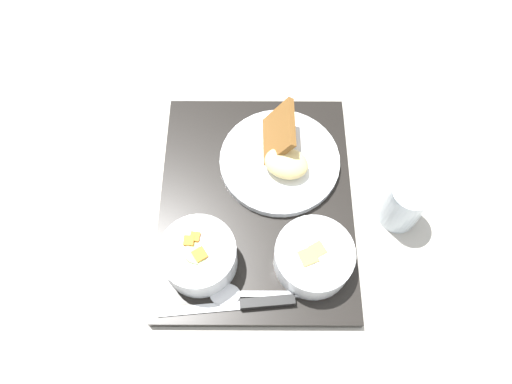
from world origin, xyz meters
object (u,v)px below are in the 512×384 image
(bowl_salad, at_px, (199,255))
(glass_water, at_px, (403,205))
(plate_main, at_px, (280,158))
(knife, at_px, (252,304))
(spoon, at_px, (245,294))
(bowl_soup, at_px, (314,257))

(bowl_salad, distance_m, glass_water, 0.34)
(plate_main, xyz_separation_m, glass_water, (-0.07, -0.21, 0.01))
(knife, bearing_deg, spoon, -55.96)
(bowl_salad, height_order, spoon, bowl_salad)
(bowl_soup, bearing_deg, plate_main, 21.97)
(plate_main, xyz_separation_m, knife, (-0.25, 0.01, -0.01))
(bowl_soup, bearing_deg, bowl_salad, 97.54)
(bowl_salad, relative_size, plate_main, 0.56)
(bowl_soup, xyz_separation_m, glass_water, (0.11, -0.14, -0.01))
(bowl_salad, xyz_separation_m, glass_water, (0.13, -0.31, -0.01))
(plate_main, bearing_deg, bowl_salad, 152.30)
(bowl_salad, xyz_separation_m, knife, (-0.06, -0.09, -0.03))
(plate_main, relative_size, spoon, 1.34)
(bowl_soup, bearing_deg, glass_water, -51.87)
(bowl_soup, height_order, knife, bowl_soup)
(bowl_salad, relative_size, glass_water, 1.23)
(bowl_salad, height_order, bowl_soup, bowl_salad)
(bowl_soup, distance_m, spoon, 0.12)
(bowl_salad, height_order, glass_water, glass_water)
(plate_main, distance_m, knife, 0.25)
(plate_main, distance_m, spoon, 0.24)
(bowl_soup, distance_m, glass_water, 0.18)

